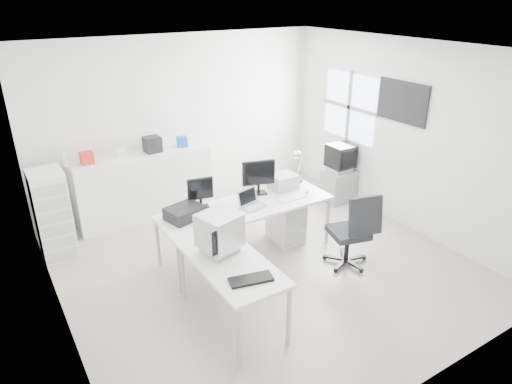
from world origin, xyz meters
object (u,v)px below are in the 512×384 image
crt_monitor (220,232)px  filing_cabinet (53,214)px  drawer_pedestal (286,221)px  laptop (254,200)px  office_chair (349,229)px  inkjet_printer (185,213)px  lcd_monitor_large (259,178)px  main_desk (247,230)px  lcd_monitor_small (200,194)px  crt_tv (341,158)px  sideboard (144,186)px  side_desk (232,291)px  laser_printer (283,182)px  tv_cabinet (338,186)px

crt_monitor → filing_cabinet: (-1.38, 2.24, -0.37)m
drawer_pedestal → laptop: laptop is taller
office_chair → filing_cabinet: (-3.24, 2.31, 0.09)m
laptop → office_chair: 1.31m
inkjet_printer → lcd_monitor_large: (1.20, 0.15, 0.16)m
main_desk → office_chair: bearing=-42.3°
filing_cabinet → inkjet_printer: bearing=-43.1°
office_chair → lcd_monitor_large: bearing=134.4°
office_chair → lcd_monitor_small: bearing=158.0°
lcd_monitor_large → filing_cabinet: bearing=172.7°
crt_monitor → office_chair: 1.92m
inkjet_printer → filing_cabinet: 1.90m
inkjet_printer → office_chair: size_ratio=0.42×
crt_tv → sideboard: sideboard is taller
laptop → side_desk: bearing=-145.5°
sideboard → filing_cabinet: filing_cabinet is taller
side_desk → lcd_monitor_small: bearing=77.5°
inkjet_printer → filing_cabinet: (-1.38, 1.29, -0.21)m
crt_monitor → main_desk: bearing=30.4°
drawer_pedestal → lcd_monitor_large: size_ratio=1.23×
main_desk → office_chair: size_ratio=2.27×
drawer_pedestal → office_chair: office_chair is taller
main_desk → laser_printer: 0.92m
lcd_monitor_small → tv_cabinet: (2.82, 0.43, -0.68)m
crt_tv → tv_cabinet: bearing=0.0°
drawer_pedestal → crt_tv: crt_tv is taller
lcd_monitor_small → filing_cabinet: size_ratio=0.34×
crt_monitor → office_chair: bearing=-16.7°
laser_printer → sideboard: sideboard is taller
crt_tv → inkjet_printer: bearing=-169.5°
drawer_pedestal → office_chair: bearing=-72.2°
office_chair → crt_tv: size_ratio=2.12×
laser_printer → sideboard: bearing=133.0°
inkjet_printer → laptop: laptop is taller
crt_tv → lcd_monitor_small: bearing=-171.4°
filing_cabinet → lcd_monitor_large: bearing=-23.9°
inkjet_printer → sideboard: sideboard is taller
laptop → filing_cabinet: (-2.28, 1.49, -0.23)m
main_desk → side_desk: (-0.85, -1.10, 0.00)m
side_desk → lcd_monitor_large: lcd_monitor_large is taller
tv_cabinet → crt_tv: bearing=0.0°
laptop → crt_tv: (2.22, 0.78, -0.07)m
lcd_monitor_large → tv_cabinet: lcd_monitor_large is taller
main_desk → office_chair: 1.38m
inkjet_printer → laptop: 0.92m
sideboard → main_desk: bearing=-67.4°
drawer_pedestal → laser_printer: (0.05, 0.17, 0.56)m
side_desk → filing_cabinet: (-1.38, 2.49, 0.25)m
lcd_monitor_large → tv_cabinet: size_ratio=0.87×
tv_cabinet → filing_cabinet: 4.57m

